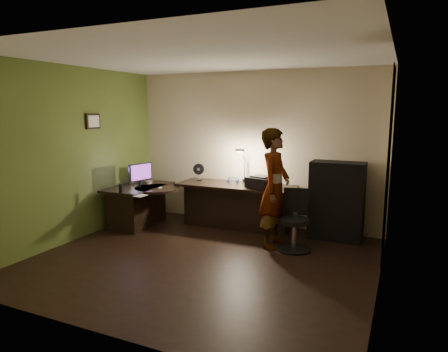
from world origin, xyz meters
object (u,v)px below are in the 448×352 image
at_px(monitor, 140,179).
at_px(office_chair, 294,221).
at_px(desk_left, 139,206).
at_px(cabinet, 337,201).
at_px(desk_right, 236,206).
at_px(person, 275,188).

relative_size(monitor, office_chair, 0.54).
bearing_deg(desk_left, cabinet, 10.26).
height_order(monitor, office_chair, monitor).
xyz_separation_m(desk_left, monitor, (0.09, -0.09, 0.50)).
xyz_separation_m(desk_left, cabinet, (3.28, 0.70, 0.26)).
distance_m(monitor, office_chair, 2.75).
bearing_deg(desk_right, cabinet, 2.49).
height_order(monitor, person, person).
bearing_deg(desk_right, desk_left, -160.79).
relative_size(cabinet, office_chair, 1.39).
bearing_deg(cabinet, desk_left, -167.54).
height_order(desk_left, cabinet, cabinet).
bearing_deg(cabinet, desk_right, -175.97).
height_order(desk_left, office_chair, office_chair).
height_order(cabinet, person, person).
bearing_deg(desk_left, office_chair, -3.67).
height_order(desk_left, desk_right, desk_right).
xyz_separation_m(cabinet, monitor, (-3.19, -0.78, 0.24)).
distance_m(desk_right, office_chair, 1.39).
bearing_deg(desk_left, person, -2.66).
bearing_deg(desk_left, monitor, -45.18).
height_order(desk_left, monitor, monitor).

